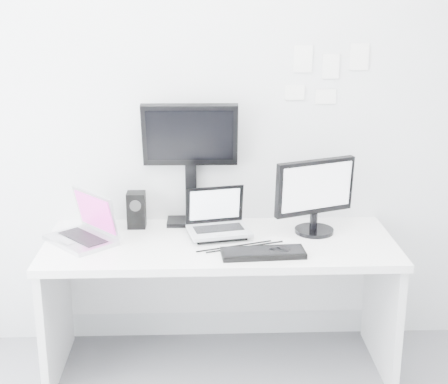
% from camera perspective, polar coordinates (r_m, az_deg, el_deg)
% --- Properties ---
extents(back_wall, '(3.60, 0.00, 3.60)m').
position_cam_1_polar(back_wall, '(3.55, -0.54, 7.15)').
color(back_wall, silver).
rests_on(back_wall, ground).
extents(desk, '(1.80, 0.70, 0.73)m').
position_cam_1_polar(desk, '(3.53, -0.34, -9.82)').
color(desk, white).
rests_on(desk, ground).
extents(macbook, '(0.43, 0.44, 0.27)m').
position_cam_1_polar(macbook, '(3.40, -12.50, -2.19)').
color(macbook, '#B2B2B7').
rests_on(macbook, desk).
extents(speaker, '(0.10, 0.10, 0.20)m').
position_cam_1_polar(speaker, '(3.58, -7.62, -1.54)').
color(speaker, black).
rests_on(speaker, desk).
extents(dell_laptop, '(0.35, 0.30, 0.26)m').
position_cam_1_polar(dell_laptop, '(3.39, -0.43, -1.89)').
color(dell_laptop, '#BABCC2').
rests_on(dell_laptop, desk).
extents(rear_monitor, '(0.51, 0.19, 0.69)m').
position_cam_1_polar(rear_monitor, '(3.55, -2.93, 2.61)').
color(rear_monitor, black).
rests_on(rear_monitor, desk).
extents(samsung_monitor, '(0.50, 0.36, 0.41)m').
position_cam_1_polar(samsung_monitor, '(3.47, 7.97, -0.30)').
color(samsung_monitor, black).
rests_on(samsung_monitor, desk).
extents(keyboard, '(0.41, 0.17, 0.03)m').
position_cam_1_polar(keyboard, '(3.20, 3.42, -5.32)').
color(keyboard, black).
rests_on(keyboard, desk).
extents(mouse, '(0.14, 0.11, 0.04)m').
position_cam_1_polar(mouse, '(3.21, 4.83, -5.14)').
color(mouse, black).
rests_on(mouse, desk).
extents(wall_note_0, '(0.10, 0.00, 0.14)m').
position_cam_1_polar(wall_note_0, '(3.55, 6.88, 11.42)').
color(wall_note_0, white).
rests_on(wall_note_0, back_wall).
extents(wall_note_1, '(0.09, 0.00, 0.13)m').
position_cam_1_polar(wall_note_1, '(3.58, 9.27, 10.73)').
color(wall_note_1, white).
rests_on(wall_note_1, back_wall).
extents(wall_note_2, '(0.10, 0.00, 0.14)m').
position_cam_1_polar(wall_note_2, '(3.61, 11.69, 11.45)').
color(wall_note_2, white).
rests_on(wall_note_2, back_wall).
extents(wall_note_3, '(0.11, 0.00, 0.08)m').
position_cam_1_polar(wall_note_3, '(3.60, 8.83, 8.20)').
color(wall_note_3, white).
rests_on(wall_note_3, back_wall).
extents(wall_note_4, '(0.10, 0.00, 0.08)m').
position_cam_1_polar(wall_note_4, '(3.57, 6.17, 8.60)').
color(wall_note_4, white).
rests_on(wall_note_4, back_wall).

